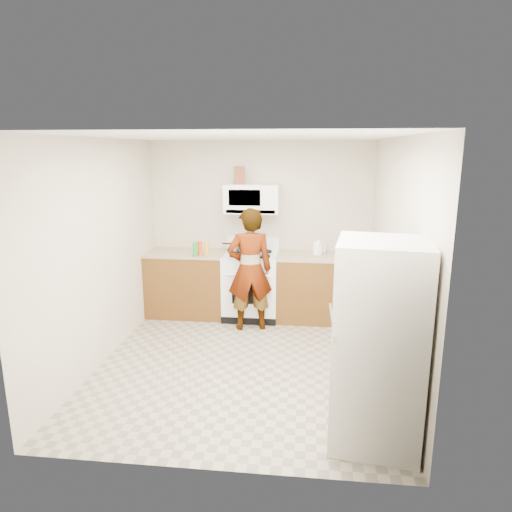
# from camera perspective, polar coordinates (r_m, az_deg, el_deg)

# --- Properties ---
(floor) EXTENTS (3.60, 3.60, 0.00)m
(floor) POSITION_cam_1_polar(r_m,az_deg,el_deg) (5.35, -1.53, -13.18)
(floor) COLOR gray
(floor) RESTS_ON ground
(back_wall) EXTENTS (3.20, 0.02, 2.50)m
(back_wall) POSITION_cam_1_polar(r_m,az_deg,el_deg) (6.66, 0.54, 3.49)
(back_wall) COLOR beige
(back_wall) RESTS_ON floor
(right_wall) EXTENTS (0.02, 3.60, 2.50)m
(right_wall) POSITION_cam_1_polar(r_m,az_deg,el_deg) (4.96, 16.90, -0.50)
(right_wall) COLOR beige
(right_wall) RESTS_ON floor
(cabinet_left) EXTENTS (1.12, 0.62, 0.90)m
(cabinet_left) POSITION_cam_1_polar(r_m,az_deg,el_deg) (6.74, -8.59, -3.53)
(cabinet_left) COLOR brown
(cabinet_left) RESTS_ON floor
(counter_left) EXTENTS (1.14, 0.64, 0.03)m
(counter_left) POSITION_cam_1_polar(r_m,az_deg,el_deg) (6.63, -8.72, 0.35)
(counter_left) COLOR tan
(counter_left) RESTS_ON cabinet_left
(cabinet_right) EXTENTS (0.80, 0.62, 0.90)m
(cabinet_right) POSITION_cam_1_polar(r_m,az_deg,el_deg) (6.52, 6.21, -4.04)
(cabinet_right) COLOR brown
(cabinet_right) RESTS_ON floor
(counter_right) EXTENTS (0.82, 0.64, 0.03)m
(counter_right) POSITION_cam_1_polar(r_m,az_deg,el_deg) (6.40, 6.32, -0.04)
(counter_right) COLOR tan
(counter_right) RESTS_ON cabinet_right
(gas_range) EXTENTS (0.76, 0.65, 1.13)m
(gas_range) POSITION_cam_1_polar(r_m,az_deg,el_deg) (6.55, -0.63, -3.56)
(gas_range) COLOR white
(gas_range) RESTS_ON floor
(microwave) EXTENTS (0.76, 0.38, 0.40)m
(microwave) POSITION_cam_1_polar(r_m,az_deg,el_deg) (6.43, -0.51, 7.19)
(microwave) COLOR white
(microwave) RESTS_ON back_wall
(person) EXTENTS (0.68, 0.53, 1.65)m
(person) POSITION_cam_1_polar(r_m,az_deg,el_deg) (6.03, -0.78, -1.72)
(person) COLOR tan
(person) RESTS_ON floor
(fridge) EXTENTS (0.79, 0.79, 1.70)m
(fridge) POSITION_cam_1_polar(r_m,az_deg,el_deg) (3.85, 15.05, -10.64)
(fridge) COLOR silver
(fridge) RESTS_ON floor
(kettle) EXTENTS (0.15, 0.15, 0.17)m
(kettle) POSITION_cam_1_polar(r_m,az_deg,el_deg) (6.47, 7.73, 0.98)
(kettle) COLOR white
(kettle) RESTS_ON counter_right
(jug) EXTENTS (0.16, 0.16, 0.24)m
(jug) POSITION_cam_1_polar(r_m,az_deg,el_deg) (6.45, -2.11, 10.05)
(jug) COLOR #622B17
(jug) RESTS_ON microwave
(saucepan) EXTENTS (0.27, 0.27, 0.11)m
(saucepan) POSITION_cam_1_polar(r_m,az_deg,el_deg) (6.57, -2.31, 1.21)
(saucepan) COLOR #ABAAAF
(saucepan) RESTS_ON gas_range
(tray) EXTENTS (0.25, 0.16, 0.05)m
(tray) POSITION_cam_1_polar(r_m,az_deg,el_deg) (6.28, 0.21, 0.15)
(tray) COLOR white
(tray) RESTS_ON gas_range
(bottle_spray) EXTENTS (0.08, 0.08, 0.20)m
(bottle_spray) POSITION_cam_1_polar(r_m,az_deg,el_deg) (6.36, -7.02, 0.97)
(bottle_spray) COLOR red
(bottle_spray) RESTS_ON counter_left
(bottle_hot_sauce) EXTENTS (0.08, 0.08, 0.18)m
(bottle_hot_sauce) POSITION_cam_1_polar(r_m,az_deg,el_deg) (6.35, -6.19, 0.88)
(bottle_hot_sauce) COLOR gold
(bottle_hot_sauce) RESTS_ON counter_left
(bottle_green_cap) EXTENTS (0.08, 0.08, 0.21)m
(bottle_green_cap) POSITION_cam_1_polar(r_m,az_deg,el_deg) (6.29, -7.63, 0.82)
(bottle_green_cap) COLOR #188723
(bottle_green_cap) RESTS_ON counter_left
(pot_lid) EXTENTS (0.27, 0.27, 0.01)m
(pot_lid) POSITION_cam_1_polar(r_m,az_deg,el_deg) (6.37, -7.00, 0.10)
(pot_lid) COLOR silver
(pot_lid) RESTS_ON counter_left
(broom) EXTENTS (0.20, 0.19, 1.19)m
(broom) POSITION_cam_1_polar(r_m,az_deg,el_deg) (5.96, 15.08, -4.56)
(broom) COLOR silver
(broom) RESTS_ON floor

